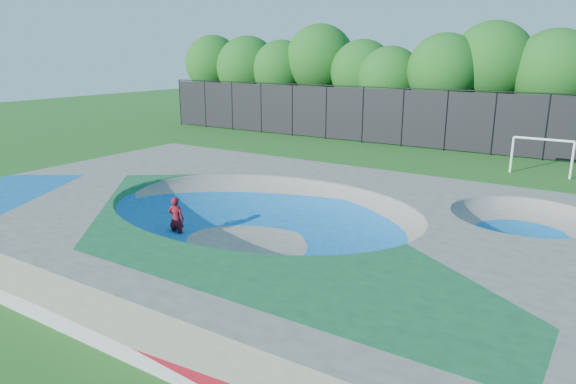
# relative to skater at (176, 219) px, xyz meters

# --- Properties ---
(ground) EXTENTS (120.00, 120.00, 0.00)m
(ground) POSITION_rel_skater_xyz_m (2.84, 1.05, -0.77)
(ground) COLOR #1B5417
(ground) RESTS_ON ground
(skate_deck) EXTENTS (22.00, 14.00, 1.50)m
(skate_deck) POSITION_rel_skater_xyz_m (2.84, 1.05, -0.02)
(skate_deck) COLOR gray
(skate_deck) RESTS_ON ground
(skater) EXTENTS (0.65, 0.52, 1.55)m
(skater) POSITION_rel_skater_xyz_m (0.00, 0.00, 0.00)
(skater) COLOR red
(skater) RESTS_ON ground
(skateboard) EXTENTS (0.81, 0.35, 0.05)m
(skateboard) POSITION_rel_skater_xyz_m (0.00, 0.00, -0.75)
(skateboard) COLOR black
(skateboard) RESTS_ON ground
(soccer_goal) EXTENTS (3.03, 0.12, 2.00)m
(soccer_goal) POSITION_rel_skater_xyz_m (9.23, 17.58, 0.61)
(soccer_goal) COLOR white
(soccer_goal) RESTS_ON ground
(fence) EXTENTS (48.09, 0.09, 4.04)m
(fence) POSITION_rel_skater_xyz_m (2.84, 22.05, 1.32)
(fence) COLOR black
(fence) RESTS_ON ground
(treeline) EXTENTS (53.57, 7.72, 8.78)m
(treeline) POSITION_rel_skater_xyz_m (1.18, 27.35, 4.34)
(treeline) COLOR #412B20
(treeline) RESTS_ON ground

